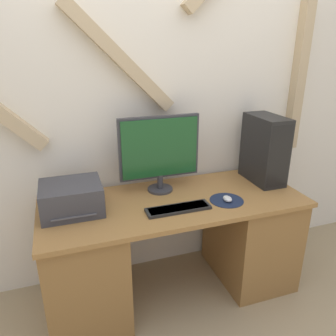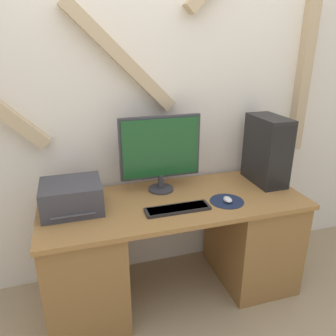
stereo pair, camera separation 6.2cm
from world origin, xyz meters
TOP-DOWN VIEW (x-y plane):
  - ground_plane at (0.00, 0.00)m, footprint 12.00×12.00m
  - wall_back at (0.00, 0.73)m, footprint 6.40×0.13m
  - desk at (0.00, 0.34)m, footprint 1.68×0.68m
  - monitor at (-0.04, 0.51)m, footprint 0.54×0.17m
  - keyboard at (-0.02, 0.20)m, footprint 0.40×0.11m
  - mousepad at (0.31, 0.22)m, footprint 0.22×0.22m
  - mouse at (0.31, 0.20)m, footprint 0.05×0.07m
  - computer_tower at (0.71, 0.43)m, footprint 0.18×0.35m
  - printer at (-0.63, 0.39)m, footprint 0.35×0.31m

SIDE VIEW (x-z plane):
  - ground_plane at x=0.00m, z-range 0.00..0.00m
  - desk at x=0.00m, z-range 0.01..0.73m
  - mousepad at x=0.31m, z-range 0.72..0.72m
  - keyboard at x=-0.02m, z-range 0.72..0.74m
  - mouse at x=0.31m, z-range 0.72..0.76m
  - printer at x=-0.63m, z-range 0.72..0.90m
  - computer_tower at x=0.71m, z-range 0.72..1.20m
  - monitor at x=-0.04m, z-range 0.75..1.26m
  - wall_back at x=0.00m, z-range 0.01..2.71m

